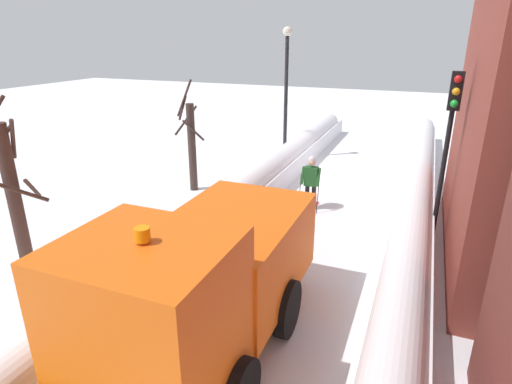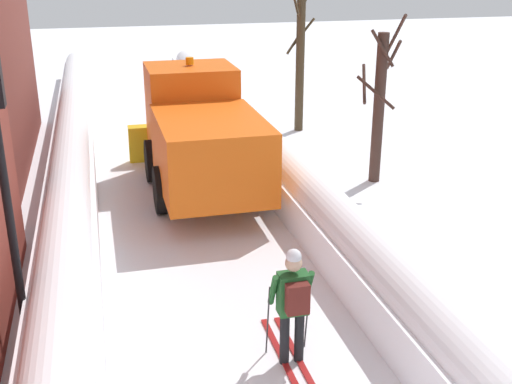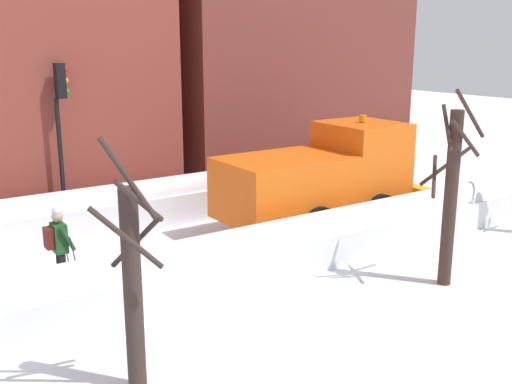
{
  "view_description": "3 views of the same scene",
  "coord_description": "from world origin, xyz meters",
  "px_view_note": "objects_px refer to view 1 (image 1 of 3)",
  "views": [
    {
      "loc": [
        -2.5,
        16.54,
        5.34
      ],
      "look_at": [
        1.39,
        6.9,
        1.48
      ],
      "focal_mm": 29.52,
      "sensor_mm": 36.0,
      "label": 1
    },
    {
      "loc": [
        -1.78,
        -3.4,
        5.59
      ],
      "look_at": [
        0.77,
        6.62,
        1.68
      ],
      "focal_mm": 44.59,
      "sensor_mm": 36.0,
      "label": 2
    },
    {
      "loc": [
        12.98,
        0.67,
        5.19
      ],
      "look_at": [
        1.13,
        8.69,
        1.56
      ],
      "focal_mm": 42.52,
      "sensor_mm": 36.0,
      "label": 3
    }
  ],
  "objects_px": {
    "traffic_light_pole": "(449,129)",
    "bare_tree_near": "(191,144)",
    "plow_truck": "(202,284)",
    "bare_tree_mid": "(17,208)",
    "skier": "(311,180)",
    "street_lamp": "(286,79)"
  },
  "relations": [
    {
      "from": "traffic_light_pole",
      "to": "bare_tree_near",
      "type": "bearing_deg",
      "value": -10.7
    },
    {
      "from": "plow_truck",
      "to": "bare_tree_mid",
      "type": "height_order",
      "value": "bare_tree_mid"
    },
    {
      "from": "bare_tree_near",
      "to": "traffic_light_pole",
      "type": "bearing_deg",
      "value": 169.3
    },
    {
      "from": "skier",
      "to": "traffic_light_pole",
      "type": "relative_size",
      "value": 0.39
    },
    {
      "from": "bare_tree_mid",
      "to": "traffic_light_pole",
      "type": "bearing_deg",
      "value": -145.41
    },
    {
      "from": "plow_truck",
      "to": "bare_tree_near",
      "type": "distance_m",
      "value": 8.77
    },
    {
      "from": "skier",
      "to": "plow_truck",
      "type": "bearing_deg",
      "value": 90.43
    },
    {
      "from": "bare_tree_mid",
      "to": "plow_truck",
      "type": "bearing_deg",
      "value": 175.84
    },
    {
      "from": "plow_truck",
      "to": "skier",
      "type": "relative_size",
      "value": 3.31
    },
    {
      "from": "skier",
      "to": "bare_tree_mid",
      "type": "xyz_separation_m",
      "value": [
        4.42,
        6.96,
        1.03
      ]
    },
    {
      "from": "plow_truck",
      "to": "bare_tree_mid",
      "type": "distance_m",
      "value": 4.52
    },
    {
      "from": "bare_tree_near",
      "to": "bare_tree_mid",
      "type": "relative_size",
      "value": 0.93
    },
    {
      "from": "bare_tree_near",
      "to": "bare_tree_mid",
      "type": "distance_m",
      "value": 7.18
    },
    {
      "from": "street_lamp",
      "to": "skier",
      "type": "bearing_deg",
      "value": 116.22
    },
    {
      "from": "plow_truck",
      "to": "bare_tree_near",
      "type": "xyz_separation_m",
      "value": [
        4.54,
        -7.5,
        0.24
      ]
    },
    {
      "from": "traffic_light_pole",
      "to": "bare_tree_mid",
      "type": "xyz_separation_m",
      "value": [
        8.15,
        5.62,
        -1.18
      ]
    },
    {
      "from": "skier",
      "to": "street_lamp",
      "type": "distance_m",
      "value": 6.63
    },
    {
      "from": "traffic_light_pole",
      "to": "street_lamp",
      "type": "height_order",
      "value": "street_lamp"
    },
    {
      "from": "plow_truck",
      "to": "bare_tree_near",
      "type": "relative_size",
      "value": 1.52
    },
    {
      "from": "plow_truck",
      "to": "skier",
      "type": "height_order",
      "value": "plow_truck"
    },
    {
      "from": "traffic_light_pole",
      "to": "street_lamp",
      "type": "distance_m",
      "value": 9.38
    },
    {
      "from": "skier",
      "to": "bare_tree_near",
      "type": "xyz_separation_m",
      "value": [
        4.49,
        -0.21,
        0.71
      ]
    }
  ]
}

